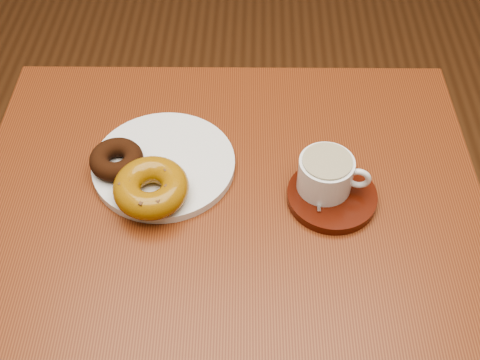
{
  "coord_description": "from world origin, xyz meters",
  "views": [
    {
      "loc": [
        0.07,
        -0.63,
        1.61
      ],
      "look_at": [
        0.05,
        0.03,
        0.83
      ],
      "focal_mm": 45.0,
      "sensor_mm": 36.0,
      "label": 1
    }
  ],
  "objects_px": {
    "saucer": "(332,196)",
    "coffee_cup": "(326,174)",
    "donut_plate": "(164,164)",
    "cafe_table": "(229,232)"
  },
  "relations": [
    {
      "from": "cafe_table",
      "to": "coffee_cup",
      "type": "bearing_deg",
      "value": -3.53
    },
    {
      "from": "donut_plate",
      "to": "saucer",
      "type": "relative_size",
      "value": 1.66
    },
    {
      "from": "donut_plate",
      "to": "coffee_cup",
      "type": "height_order",
      "value": "coffee_cup"
    },
    {
      "from": "saucer",
      "to": "coffee_cup",
      "type": "height_order",
      "value": "coffee_cup"
    },
    {
      "from": "cafe_table",
      "to": "donut_plate",
      "type": "xyz_separation_m",
      "value": [
        -0.12,
        0.04,
        0.14
      ]
    },
    {
      "from": "cafe_table",
      "to": "coffee_cup",
      "type": "distance_m",
      "value": 0.24
    },
    {
      "from": "cafe_table",
      "to": "saucer",
      "type": "bearing_deg",
      "value": -8.21
    },
    {
      "from": "cafe_table",
      "to": "donut_plate",
      "type": "height_order",
      "value": "donut_plate"
    },
    {
      "from": "cafe_table",
      "to": "saucer",
      "type": "distance_m",
      "value": 0.22
    },
    {
      "from": "donut_plate",
      "to": "saucer",
      "type": "xyz_separation_m",
      "value": [
        0.29,
        -0.07,
        0.0
      ]
    }
  ]
}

